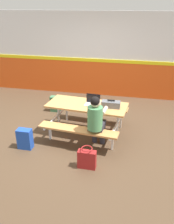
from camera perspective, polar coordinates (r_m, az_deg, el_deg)
name	(u,v)px	position (r m, az deg, el deg)	size (l,w,h in m)	color
ground_plane	(76,132)	(5.72, -2.71, -4.84)	(10.00, 10.00, 0.02)	#4C3826
accent_backdrop	(96,57)	(7.70, 2.22, 13.10)	(8.00, 0.14, 2.60)	#E55119
picnic_table_main	(87,111)	(5.39, 0.00, 0.23)	(1.84, 1.69, 0.74)	tan
student_nearer	(96,118)	(4.76, 2.18, -1.55)	(0.39, 0.53, 1.21)	#2D2D38
laptop_silver	(92,102)	(5.31, 1.32, 2.32)	(0.34, 0.25, 0.22)	silver
toolbox_grey	(111,104)	(5.17, 5.76, 1.86)	(0.40, 0.18, 0.18)	#595B60
backpack_dark	(56,104)	(6.74, -7.44, 1.94)	(0.30, 0.22, 0.44)	#3F724C
tote_bag_bright	(87,159)	(4.47, -0.03, -11.20)	(0.34, 0.21, 0.43)	maroon
satchel_spare	(25,139)	(5.18, -14.66, -6.26)	(0.30, 0.22, 0.44)	#1E47B2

